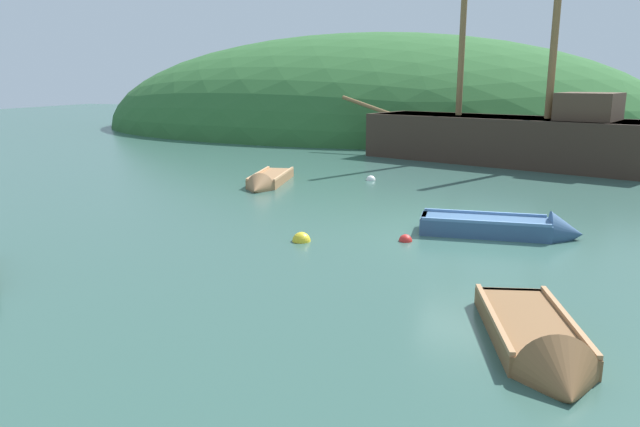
# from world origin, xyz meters

# --- Properties ---
(ground_plane) EXTENTS (120.00, 120.00, 0.00)m
(ground_plane) POSITION_xyz_m (0.00, 0.00, 0.00)
(ground_plane) COLOR #33564C
(shore_hill) EXTENTS (41.96, 26.94, 13.93)m
(shore_hill) POSITION_xyz_m (-9.67, 29.73, 0.00)
(shore_hill) COLOR #2D602D
(shore_hill) RESTS_ON ground
(sailing_ship) EXTENTS (14.81, 7.49, 11.34)m
(sailing_ship) POSITION_xyz_m (0.43, 13.44, 0.81)
(sailing_ship) COLOR #38281E
(sailing_ship) RESTS_ON ground
(rowboat_far) EXTENTS (1.55, 3.86, 0.98)m
(rowboat_far) POSITION_xyz_m (-7.53, 4.85, 0.10)
(rowboat_far) COLOR #9E7047
(rowboat_far) RESTS_ON ground
(rowboat_near_dock) EXTENTS (3.83, 1.32, 1.04)m
(rowboat_near_dock) POSITION_xyz_m (0.73, 0.30, 0.14)
(rowboat_near_dock) COLOR #335175
(rowboat_near_dock) RESTS_ON ground
(rowboat_portside) EXTENTS (1.82, 3.42, 1.09)m
(rowboat_portside) POSITION_xyz_m (1.25, -6.17, 0.09)
(rowboat_portside) COLOR brown
(rowboat_portside) RESTS_ON ground
(buoy_yellow) EXTENTS (0.44, 0.44, 0.44)m
(buoy_yellow) POSITION_xyz_m (-3.85, -1.73, 0.00)
(buoy_yellow) COLOR yellow
(buoy_yellow) RESTS_ON ground
(buoy_red) EXTENTS (0.32, 0.32, 0.32)m
(buoy_red) POSITION_xyz_m (-1.53, -0.95, 0.00)
(buoy_red) COLOR red
(buoy_red) RESTS_ON ground
(buoy_white) EXTENTS (0.35, 0.35, 0.35)m
(buoy_white) POSITION_xyz_m (-4.26, 7.04, 0.00)
(buoy_white) COLOR white
(buoy_white) RESTS_ON ground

